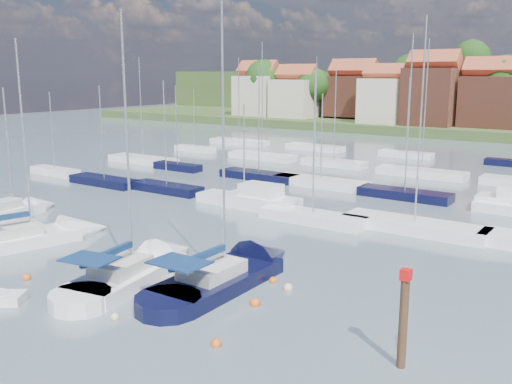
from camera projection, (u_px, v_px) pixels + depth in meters
The scene contains 13 objects.
ground at pixel (402, 181), 63.04m from camera, with size 260.00×260.00×0.00m, color #4E5D6A.
sailboat_left at pixel (44, 237), 40.29m from camera, with size 5.59×11.53×15.17m.
sailboat_centre at pixel (143, 269), 33.70m from camera, with size 5.23×12.43×16.36m.
sailboat_navy at pixel (237, 272), 33.15m from camera, with size 3.55×12.98×17.86m.
sailboat_far at pixel (18, 211), 47.74m from camera, with size 3.02×8.70×11.46m.
timber_piling at pixel (402, 341), 22.94m from camera, with size 0.40×0.40×6.44m.
buoy_c at pixel (27, 280), 32.97m from camera, with size 0.50×0.50×0.50m, color #D85914.
buoy_d at pixel (115, 319), 27.68m from camera, with size 0.42×0.42×0.42m, color beige.
buoy_e at pixel (273, 282), 32.54m from camera, with size 0.43×0.43×0.43m, color #D85914.
buoy_f at pixel (216, 346), 24.98m from camera, with size 0.49×0.49×0.49m, color #D85914.
buoy_g at pixel (255, 305), 29.35m from camera, with size 0.55×0.55×0.55m, color #D85914.
buoy_h at pixel (288, 290), 31.46m from camera, with size 0.51×0.51×0.51m, color beige.
marina_field at pixel (403, 186), 57.99m from camera, with size 79.62×41.41×15.93m.
Camera 1 is at (22.11, -20.10, 11.75)m, focal length 40.00 mm.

